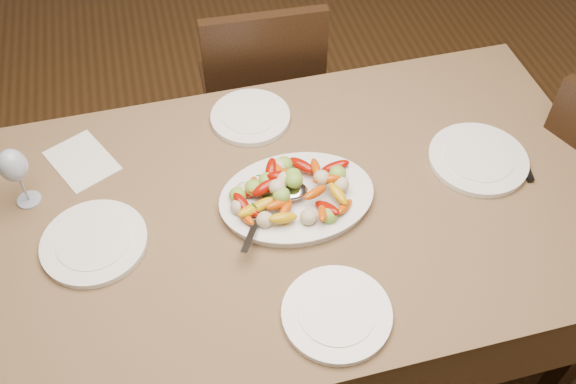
{
  "coord_description": "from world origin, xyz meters",
  "views": [
    {
      "loc": [
        -0.06,
        -1.08,
        2.13
      ],
      "look_at": [
        0.21,
        -0.0,
        0.82
      ],
      "focal_mm": 40.0,
      "sensor_mm": 36.0,
      "label": 1
    }
  ],
  "objects_px": {
    "serving_platter": "(297,199)",
    "plate_far": "(250,117)",
    "plate_right": "(478,159)",
    "dining_table": "(288,281)",
    "plate_near": "(337,314)",
    "wine_glass": "(18,176)",
    "plate_left": "(94,243)",
    "chair_far": "(259,91)"
  },
  "relations": [
    {
      "from": "plate_near",
      "to": "wine_glass",
      "type": "height_order",
      "value": "wine_glass"
    },
    {
      "from": "dining_table",
      "to": "plate_near",
      "type": "bearing_deg",
      "value": -84.8
    },
    {
      "from": "serving_platter",
      "to": "plate_far",
      "type": "relative_size",
      "value": 1.69
    },
    {
      "from": "serving_platter",
      "to": "plate_far",
      "type": "distance_m",
      "value": 0.36
    },
    {
      "from": "dining_table",
      "to": "plate_near",
      "type": "height_order",
      "value": "plate_near"
    },
    {
      "from": "dining_table",
      "to": "serving_platter",
      "type": "distance_m",
      "value": 0.39
    },
    {
      "from": "serving_platter",
      "to": "wine_glass",
      "type": "relative_size",
      "value": 2.03
    },
    {
      "from": "serving_platter",
      "to": "plate_right",
      "type": "height_order",
      "value": "serving_platter"
    },
    {
      "from": "dining_table",
      "to": "serving_platter",
      "type": "xyz_separation_m",
      "value": [
        0.03,
        0.01,
        0.39
      ]
    },
    {
      "from": "dining_table",
      "to": "plate_far",
      "type": "distance_m",
      "value": 0.53
    },
    {
      "from": "plate_right",
      "to": "plate_near",
      "type": "bearing_deg",
      "value": -144.45
    },
    {
      "from": "dining_table",
      "to": "plate_near",
      "type": "xyz_separation_m",
      "value": [
        0.03,
        -0.36,
        0.39
      ]
    },
    {
      "from": "serving_platter",
      "to": "plate_near",
      "type": "relative_size",
      "value": 1.56
    },
    {
      "from": "plate_left",
      "to": "wine_glass",
      "type": "distance_m",
      "value": 0.28
    },
    {
      "from": "plate_near",
      "to": "wine_glass",
      "type": "relative_size",
      "value": 1.3
    },
    {
      "from": "plate_right",
      "to": "wine_glass",
      "type": "height_order",
      "value": "wine_glass"
    },
    {
      "from": "plate_right",
      "to": "wine_glass",
      "type": "relative_size",
      "value": 1.41
    },
    {
      "from": "chair_far",
      "to": "serving_platter",
      "type": "distance_m",
      "value": 0.86
    },
    {
      "from": "dining_table",
      "to": "wine_glass",
      "type": "distance_m",
      "value": 0.86
    },
    {
      "from": "plate_far",
      "to": "plate_left",
      "type": "bearing_deg",
      "value": -143.08
    },
    {
      "from": "plate_left",
      "to": "plate_near",
      "type": "height_order",
      "value": "same"
    },
    {
      "from": "wine_glass",
      "to": "chair_far",
      "type": "bearing_deg",
      "value": 38.76
    },
    {
      "from": "plate_right",
      "to": "wine_glass",
      "type": "bearing_deg",
      "value": 172.87
    },
    {
      "from": "wine_glass",
      "to": "serving_platter",
      "type": "bearing_deg",
      "value": -14.16
    },
    {
      "from": "plate_left",
      "to": "plate_far",
      "type": "height_order",
      "value": "same"
    },
    {
      "from": "plate_left",
      "to": "plate_near",
      "type": "relative_size",
      "value": 1.04
    },
    {
      "from": "plate_left",
      "to": "plate_near",
      "type": "bearing_deg",
      "value": -32.46
    },
    {
      "from": "serving_platter",
      "to": "plate_left",
      "type": "bearing_deg",
      "value": -178.46
    },
    {
      "from": "plate_left",
      "to": "wine_glass",
      "type": "xyz_separation_m",
      "value": [
        -0.17,
        0.2,
        0.09
      ]
    },
    {
      "from": "serving_platter",
      "to": "plate_far",
      "type": "height_order",
      "value": "serving_platter"
    },
    {
      "from": "chair_far",
      "to": "plate_right",
      "type": "distance_m",
      "value": 0.97
    },
    {
      "from": "plate_near",
      "to": "plate_far",
      "type": "bearing_deg",
      "value": 94.92
    },
    {
      "from": "plate_left",
      "to": "plate_right",
      "type": "bearing_deg",
      "value": 1.94
    },
    {
      "from": "plate_far",
      "to": "wine_glass",
      "type": "bearing_deg",
      "value": -165.27
    },
    {
      "from": "plate_far",
      "to": "plate_near",
      "type": "height_order",
      "value": "same"
    },
    {
      "from": "serving_platter",
      "to": "plate_near",
      "type": "xyz_separation_m",
      "value": [
        0.01,
        -0.37,
        -0.0
      ]
    },
    {
      "from": "plate_far",
      "to": "plate_near",
      "type": "relative_size",
      "value": 0.92
    },
    {
      "from": "dining_table",
      "to": "plate_far",
      "type": "bearing_deg",
      "value": 94.64
    },
    {
      "from": "chair_far",
      "to": "wine_glass",
      "type": "distance_m",
      "value": 1.06
    },
    {
      "from": "chair_far",
      "to": "plate_left",
      "type": "distance_m",
      "value": 1.06
    },
    {
      "from": "chair_far",
      "to": "wine_glass",
      "type": "bearing_deg",
      "value": 40.76
    },
    {
      "from": "plate_far",
      "to": "plate_right",
      "type": "bearing_deg",
      "value": -28.68
    }
  ]
}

